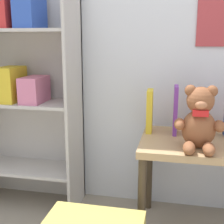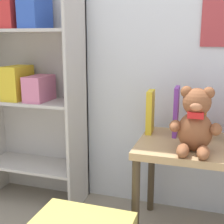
{
  "view_description": "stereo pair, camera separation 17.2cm",
  "coord_description": "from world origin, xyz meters",
  "px_view_note": "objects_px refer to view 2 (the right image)",
  "views": [
    {
      "loc": [
        0.01,
        -0.42,
        1.05
      ],
      "look_at": [
        -0.33,
        1.22,
        0.65
      ],
      "focal_mm": 50.0,
      "sensor_mm": 36.0,
      "label": 1
    },
    {
      "loc": [
        0.18,
        -0.38,
        1.05
      ],
      "look_at": [
        -0.33,
        1.22,
        0.65
      ],
      "focal_mm": 50.0,
      "sensor_mm": 36.0,
      "label": 2
    }
  ],
  "objects_px": {
    "book_standing_yellow": "(150,112)",
    "book_standing_purple": "(176,111)",
    "display_table": "(200,159)",
    "book_standing_orange": "(203,118)",
    "teddy_bear": "(195,123)",
    "bookshelf_side": "(32,82)"
  },
  "relations": [
    {
      "from": "bookshelf_side",
      "to": "teddy_bear",
      "type": "xyz_separation_m",
      "value": [
        1.02,
        -0.27,
        -0.11
      ]
    },
    {
      "from": "display_table",
      "to": "book_standing_orange",
      "type": "height_order",
      "value": "book_standing_orange"
    },
    {
      "from": "bookshelf_side",
      "to": "book_standing_orange",
      "type": "relative_size",
      "value": 6.26
    },
    {
      "from": "book_standing_yellow",
      "to": "book_standing_purple",
      "type": "bearing_deg",
      "value": -6.0
    },
    {
      "from": "bookshelf_side",
      "to": "teddy_bear",
      "type": "relative_size",
      "value": 4.35
    },
    {
      "from": "bookshelf_side",
      "to": "display_table",
      "type": "xyz_separation_m",
      "value": [
        1.05,
        -0.15,
        -0.33
      ]
    },
    {
      "from": "book_standing_purple",
      "to": "book_standing_orange",
      "type": "relative_size",
      "value": 1.25
    },
    {
      "from": "display_table",
      "to": "book_standing_orange",
      "type": "relative_size",
      "value": 2.94
    },
    {
      "from": "bookshelf_side",
      "to": "book_standing_purple",
      "type": "xyz_separation_m",
      "value": [
        0.9,
        -0.05,
        -0.11
      ]
    },
    {
      "from": "display_table",
      "to": "book_standing_orange",
      "type": "bearing_deg",
      "value": 90.0
    },
    {
      "from": "teddy_bear",
      "to": "book_standing_orange",
      "type": "xyz_separation_m",
      "value": [
        0.03,
        0.23,
        -0.03
      ]
    },
    {
      "from": "book_standing_orange",
      "to": "display_table",
      "type": "bearing_deg",
      "value": -89.62
    },
    {
      "from": "book_standing_orange",
      "to": "teddy_bear",
      "type": "bearing_deg",
      "value": -96.68
    },
    {
      "from": "book_standing_yellow",
      "to": "teddy_bear",
      "type": "bearing_deg",
      "value": -45.01
    },
    {
      "from": "book_standing_yellow",
      "to": "book_standing_purple",
      "type": "height_order",
      "value": "book_standing_purple"
    },
    {
      "from": "teddy_bear",
      "to": "book_standing_purple",
      "type": "xyz_separation_m",
      "value": [
        -0.11,
        0.22,
        -0.01
      ]
    },
    {
      "from": "book_standing_orange",
      "to": "book_standing_purple",
      "type": "bearing_deg",
      "value": -177.3
    },
    {
      "from": "book_standing_yellow",
      "to": "display_table",
      "type": "bearing_deg",
      "value": -24.04
    },
    {
      "from": "bookshelf_side",
      "to": "teddy_bear",
      "type": "distance_m",
      "value": 1.06
    },
    {
      "from": "book_standing_purple",
      "to": "display_table",
      "type": "bearing_deg",
      "value": -37.58
    },
    {
      "from": "teddy_bear",
      "to": "book_standing_purple",
      "type": "height_order",
      "value": "teddy_bear"
    },
    {
      "from": "display_table",
      "to": "book_standing_purple",
      "type": "relative_size",
      "value": 2.35
    }
  ]
}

